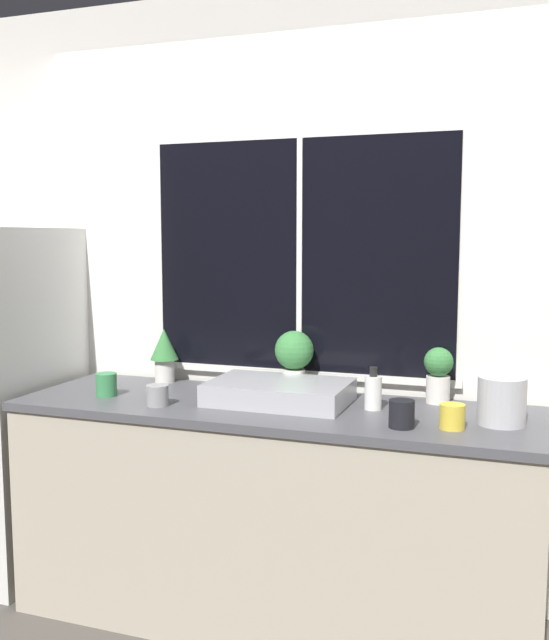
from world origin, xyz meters
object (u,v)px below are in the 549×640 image
Objects in this scene: potted_plant_left at (164,351)px; potted_plant_right at (438,372)px; sink at (279,392)px; mug_black at (402,414)px; potted_plant_center at (294,355)px; mug_green at (106,385)px; kettle at (502,399)px; soap_bottle at (373,392)px; mug_yellow at (452,417)px; mug_grey at (157,395)px.

potted_plant_left is 1.27m from potted_plant_right.
mug_black is (0.54, -0.22, 0.00)m from sink.
potted_plant_center is at bearing 91.48° from sink.
kettle is at bearing 2.80° from mug_green.
sink is 0.88m from kettle.
mug_yellow is (0.33, -0.19, -0.03)m from soap_bottle.
sink reaches higher than kettle.
potted_plant_left is (-0.65, 0.22, 0.10)m from sink.
potted_plant_center reaches higher than mug_yellow.
kettle is at bearing -3.30° from sink.
potted_plant_left is 1.09× the size of potted_plant_right.
mug_black is 0.38m from kettle.
mug_green is at bearing -165.82° from potted_plant_right.
potted_plant_center reaches higher than mug_green.
potted_plant_left is 1.06m from soap_bottle.
potted_plant_right is 0.31m from soap_bottle.
kettle reaches higher than mug_yellow.
mug_yellow is 0.91× the size of mug_green.
potted_plant_center reaches higher than potted_plant_left.
soap_bottle is at bearing 2.50° from sink.
mug_grey is at bearing -158.11° from potted_plant_right.
potted_plant_right is at bearing 103.83° from mug_yellow.
mug_green is 1.63m from kettle.
mug_yellow is at bearing -15.96° from potted_plant_left.
potted_plant_center is 0.83m from mug_green.
mug_black is at bearing -38.42° from potted_plant_center.
potted_plant_right reaches higher than soap_bottle.
potted_plant_center is at bearing 180.00° from potted_plant_right.
mug_black is at bearing -57.04° from soap_bottle.
mug_grey is at bearing -164.57° from soap_bottle.
potted_plant_center is at bearing 141.58° from mug_black.
potted_plant_right is 2.30× the size of mug_black.
mug_yellow is 0.21m from kettle.
mug_green is at bearing -155.02° from potted_plant_center.
sink is 0.39m from soap_bottle.
potted_plant_center is at bearing 151.58° from mug_yellow.
soap_bottle is at bearing 149.57° from mug_yellow.
potted_plant_left reaches higher than potted_plant_right.
kettle is at bearing -45.70° from potted_plant_right.
kettle is at bearing 26.48° from mug_black.
potted_plant_center reaches higher than soap_bottle.
potted_plant_center is at bearing 0.00° from potted_plant_left.
potted_plant_right is 2.57× the size of mug_yellow.
potted_plant_left is 2.56× the size of mug_green.
mug_grey is (0.20, -0.43, -0.11)m from potted_plant_left.
potted_plant_center reaches higher than mug_grey.
kettle is at bearing -16.73° from potted_plant_center.
potted_plant_right is (1.27, -0.00, -0.02)m from potted_plant_left.
mug_green is (-0.29, 0.09, 0.01)m from mug_grey.
mug_green is at bearing -105.77° from potted_plant_left.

